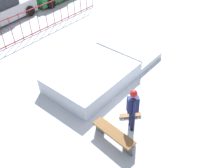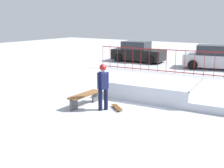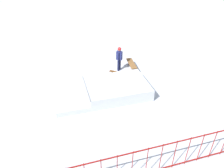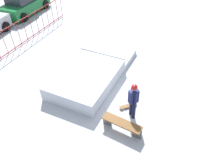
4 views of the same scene
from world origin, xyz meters
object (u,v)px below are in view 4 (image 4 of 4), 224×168
object	(u,v)px
skate_ramp	(91,74)
parked_car_green	(24,4)
skater	(133,99)
skateboard	(128,106)
park_bench	(122,124)

from	to	relation	value
skate_ramp	parked_car_green	distance (m)	9.97
skater	skateboard	world-z (taller)	skater
park_bench	parked_car_green	bearing A→B (deg)	60.91
skate_ramp	parked_car_green	world-z (taller)	parked_car_green
skateboard	parked_car_green	xyz separation A→B (m)	(5.26, 11.40, 0.65)
park_bench	parked_car_green	size ratio (longest dim) A/B	0.39
skateboard	skater	bearing A→B (deg)	82.96
parked_car_green	skater	bearing A→B (deg)	-122.75
skater	park_bench	world-z (taller)	skater
skater	parked_car_green	size ratio (longest dim) A/B	0.40
skateboard	parked_car_green	size ratio (longest dim) A/B	0.17
skater	parked_car_green	bearing A→B (deg)	-79.65
skater	skateboard	size ratio (longest dim) A/B	2.31
parked_car_green	park_bench	bearing A→B (deg)	-126.22
skate_ramp	parked_car_green	size ratio (longest dim) A/B	1.31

